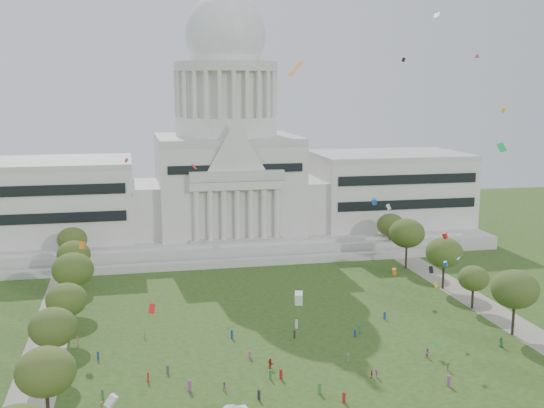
{
  "coord_description": "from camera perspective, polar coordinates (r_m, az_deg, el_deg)",
  "views": [
    {
      "loc": [
        -31.42,
        -101.34,
        50.08
      ],
      "look_at": [
        0.0,
        45.0,
        24.0
      ],
      "focal_mm": 45.0,
      "sensor_mm": 36.0,
      "label": 1
    }
  ],
  "objects": [
    {
      "name": "path_right",
      "position": [
        161.44,
        18.29,
        -8.7
      ],
      "size": [
        8.0,
        160.0,
        0.04
      ],
      "primitive_type": "cube",
      "color": "gray",
      "rests_on": "ground"
    },
    {
      "name": "row_tree_l_2",
      "position": [
        126.46,
        -17.86,
        -9.81
      ],
      "size": [
        8.42,
        8.42,
        11.97
      ],
      "color": "black",
      "rests_on": "ground"
    },
    {
      "name": "distant_crowd",
      "position": [
        126.34,
        -2.03,
        -13.05
      ],
      "size": [
        64.63,
        36.35,
        1.94
      ],
      "color": "olive",
      "rests_on": "ground"
    },
    {
      "name": "row_tree_l_1",
      "position": [
        107.38,
        -18.41,
        -13.17
      ],
      "size": [
        8.86,
        8.86,
        12.59
      ],
      "color": "black",
      "rests_on": "ground"
    },
    {
      "name": "row_tree_l_4",
      "position": [
        159.56,
        -16.33,
        -5.3
      ],
      "size": [
        9.29,
        9.29,
        13.21
      ],
      "color": "black",
      "rests_on": "ground"
    },
    {
      "name": "person_10",
      "position": [
        129.16,
        6.4,
        -12.59
      ],
      "size": [
        0.65,
        1.05,
        1.69
      ],
      "primitive_type": "imported",
      "rotation": [
        0.0,
        0.0,
        1.69
      ],
      "color": "silver",
      "rests_on": "ground"
    },
    {
      "name": "row_tree_r_4",
      "position": [
        174.31,
        14.22,
        -3.96
      ],
      "size": [
        9.19,
        9.19,
        13.06
      ],
      "color": "black",
      "rests_on": "ground"
    },
    {
      "name": "person_3",
      "position": [
        123.23,
        8.72,
        -13.8
      ],
      "size": [
        0.99,
        1.17,
        1.62
      ],
      "primitive_type": "imported",
      "rotation": [
        0.0,
        0.0,
        5.24
      ],
      "color": "#994C8C",
      "rests_on": "ground"
    },
    {
      "name": "person_5",
      "position": [
        125.22,
        -0.14,
        -13.21
      ],
      "size": [
        1.51,
        1.88,
        1.92
      ],
      "primitive_type": "imported",
      "rotation": [
        0.0,
        0.0,
        2.11
      ],
      "color": "#B21E1E",
      "rests_on": "ground"
    },
    {
      "name": "kite_swarm",
      "position": [
        113.36,
        4.7,
        -0.29
      ],
      "size": [
        93.61,
        102.98,
        64.02
      ],
      "color": "black",
      "rests_on": "ground"
    },
    {
      "name": "person_0",
      "position": [
        141.99,
        18.61,
        -10.89
      ],
      "size": [
        1.02,
        1.14,
        1.95
      ],
      "primitive_type": "imported",
      "rotation": [
        0.0,
        0.0,
        5.26
      ],
      "color": "#33723F",
      "rests_on": "ground"
    },
    {
      "name": "row_tree_l_6",
      "position": [
        195.63,
        -16.38,
        -2.86
      ],
      "size": [
        8.19,
        8.19,
        11.64
      ],
      "color": "black",
      "rests_on": "ground"
    },
    {
      "name": "person_2",
      "position": [
        132.9,
        12.9,
        -12.07
      ],
      "size": [
        1.02,
        0.75,
        1.91
      ],
      "primitive_type": "imported",
      "rotation": [
        0.0,
        0.0,
        0.21
      ],
      "color": "#994C8C",
      "rests_on": "ground"
    },
    {
      "name": "row_tree_r_2",
      "position": [
        146.47,
        19.67,
        -6.73
      ],
      "size": [
        9.55,
        9.55,
        13.58
      ],
      "color": "black",
      "rests_on": "ground"
    },
    {
      "name": "row_tree_r_5",
      "position": [
        191.43,
        11.22,
        -2.42
      ],
      "size": [
        9.82,
        9.82,
        13.96
      ],
      "color": "black",
      "rests_on": "ground"
    },
    {
      "name": "person_8",
      "position": [
        117.55,
        -4.04,
        -14.96
      ],
      "size": [
        0.79,
        0.56,
        1.48
      ],
      "primitive_type": "imported",
      "rotation": [
        0.0,
        0.0,
        3.31
      ],
      "color": "#994C8C",
      "rests_on": "ground"
    },
    {
      "name": "row_tree_r_6",
      "position": [
        208.84,
        9.9,
        -1.75
      ],
      "size": [
        8.42,
        8.42,
        11.97
      ],
      "color": "black",
      "rests_on": "ground"
    },
    {
      "name": "row_tree_l_3",
      "position": [
        142.16,
        -16.82,
        -7.68
      ],
      "size": [
        8.12,
        8.12,
        11.55
      ],
      "color": "black",
      "rests_on": "ground"
    },
    {
      "name": "row_tree_l_5",
      "position": [
        177.85,
        -16.26,
        -4.07
      ],
      "size": [
        8.33,
        8.33,
        11.85
      ],
      "color": "black",
      "rests_on": "ground"
    },
    {
      "name": "path_left",
      "position": [
        141.54,
        -18.39,
        -11.36
      ],
      "size": [
        8.0,
        160.0,
        0.04
      ],
      "primitive_type": "cube",
      "color": "gray",
      "rests_on": "ground"
    },
    {
      "name": "person_4",
      "position": [
        122.9,
        8.34,
        -13.89
      ],
      "size": [
        0.67,
        0.97,
        1.51
      ],
      "primitive_type": "imported",
      "rotation": [
        0.0,
        0.0,
        4.49
      ],
      "color": "#B21E1E",
      "rests_on": "ground"
    },
    {
      "name": "ground",
      "position": [
        117.33,
        4.79,
        -15.42
      ],
      "size": [
        400.0,
        400.0,
        0.0
      ],
      "primitive_type": "plane",
      "color": "#2A4916",
      "rests_on": "ground"
    },
    {
      "name": "person_9",
      "position": [
        128.35,
        14.52,
        -13.03
      ],
      "size": [
        1.11,
        1.09,
        1.59
      ],
      "primitive_type": "imported",
      "rotation": [
        0.0,
        0.0,
        0.76
      ],
      "color": "#4C4C51",
      "rests_on": "ground"
    },
    {
      "name": "row_tree_r_3",
      "position": [
        161.39,
        16.51,
        -5.99
      ],
      "size": [
        7.01,
        7.01,
        9.98
      ],
      "color": "black",
      "rests_on": "ground"
    },
    {
      "name": "capitol",
      "position": [
        218.99,
        -3.77,
        2.57
      ],
      "size": [
        160.0,
        64.5,
        91.3
      ],
      "color": "#B8B6AC",
      "rests_on": "ground"
    }
  ]
}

